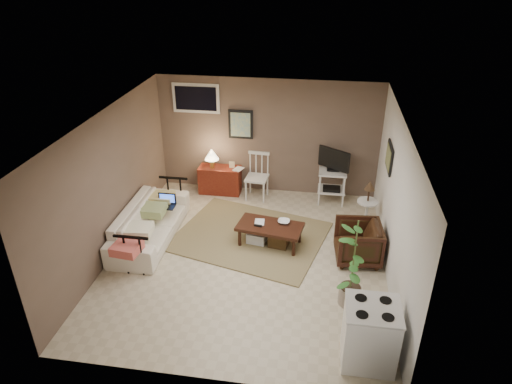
% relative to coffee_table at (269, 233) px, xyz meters
% --- Properties ---
extents(floor, '(5.00, 5.00, 0.00)m').
position_rel_coffee_table_xyz_m(floor, '(-0.31, -0.43, -0.23)').
color(floor, '#C1B293').
rests_on(floor, ground).
extents(art_back, '(0.50, 0.03, 0.60)m').
position_rel_coffee_table_xyz_m(art_back, '(-0.86, 2.05, 1.22)').
color(art_back, black).
extents(art_right, '(0.03, 0.60, 0.45)m').
position_rel_coffee_table_xyz_m(art_right, '(1.91, 0.62, 1.29)').
color(art_right, black).
extents(window, '(0.96, 0.03, 0.60)m').
position_rel_coffee_table_xyz_m(window, '(-1.76, 2.05, 1.72)').
color(window, silver).
extents(rug, '(2.95, 2.58, 0.02)m').
position_rel_coffee_table_xyz_m(rug, '(-0.37, 0.20, -0.22)').
color(rug, olive).
rests_on(rug, floor).
extents(coffee_table, '(1.18, 0.74, 0.42)m').
position_rel_coffee_table_xyz_m(coffee_table, '(0.00, 0.00, 0.00)').
color(coffee_table, '#36170E').
rests_on(coffee_table, floor).
extents(sofa, '(0.62, 2.12, 0.83)m').
position_rel_coffee_table_xyz_m(sofa, '(-2.11, -0.10, 0.18)').
color(sofa, white).
rests_on(sofa, floor).
extents(sofa_pillows, '(0.41, 2.02, 0.14)m').
position_rel_coffee_table_xyz_m(sofa_pillows, '(-2.06, -0.34, 0.28)').
color(sofa_pillows, '#F6F2CB').
rests_on(sofa_pillows, sofa).
extents(sofa_end_rails, '(0.57, 2.12, 0.71)m').
position_rel_coffee_table_xyz_m(sofa_end_rails, '(-1.99, -0.10, 0.12)').
color(sofa_end_rails, black).
rests_on(sofa_end_rails, floor).
extents(laptop, '(0.33, 0.24, 0.22)m').
position_rel_coffee_table_xyz_m(laptop, '(-1.91, 0.27, 0.30)').
color(laptop, black).
rests_on(laptop, sofa).
extents(red_console, '(0.86, 0.38, 1.00)m').
position_rel_coffee_table_xyz_m(red_console, '(-1.29, 1.80, 0.11)').
color(red_console, maroon).
rests_on(red_console, floor).
extents(spindle_chair, '(0.46, 0.46, 0.96)m').
position_rel_coffee_table_xyz_m(spindle_chair, '(-0.47, 1.69, 0.22)').
color(spindle_chair, silver).
rests_on(spindle_chair, floor).
extents(tv_stand, '(0.61, 0.44, 1.16)m').
position_rel_coffee_table_xyz_m(tv_stand, '(1.04, 1.73, 0.38)').
color(tv_stand, silver).
rests_on(tv_stand, floor).
extents(side_table, '(0.37, 0.37, 1.00)m').
position_rel_coffee_table_xyz_m(side_table, '(1.67, 0.75, 0.39)').
color(side_table, silver).
rests_on(side_table, floor).
extents(armchair, '(0.73, 0.77, 0.73)m').
position_rel_coffee_table_xyz_m(armchair, '(1.48, -0.20, 0.13)').
color(armchair, black).
rests_on(armchair, floor).
extents(potted_plant, '(0.36, 0.36, 1.42)m').
position_rel_coffee_table_xyz_m(potted_plant, '(1.34, -1.31, 0.52)').
color(potted_plant, gray).
rests_on(potted_plant, floor).
extents(stove, '(0.65, 0.61, 0.85)m').
position_rel_coffee_table_xyz_m(stove, '(1.53, -2.33, 0.19)').
color(stove, white).
rests_on(stove, floor).
extents(bowl, '(0.21, 0.06, 0.20)m').
position_rel_coffee_table_xyz_m(bowl, '(0.23, 0.12, 0.26)').
color(bowl, '#36170E').
rests_on(bowl, coffee_table).
extents(book_table, '(0.17, 0.03, 0.23)m').
position_rel_coffee_table_xyz_m(book_table, '(-0.26, 0.05, 0.28)').
color(book_table, '#36170E').
rests_on(book_table, coffee_table).
extents(book_console, '(0.17, 0.08, 0.23)m').
position_rel_coffee_table_xyz_m(book_console, '(-0.95, 1.78, 0.46)').
color(book_console, '#36170E').
rests_on(book_console, red_console).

